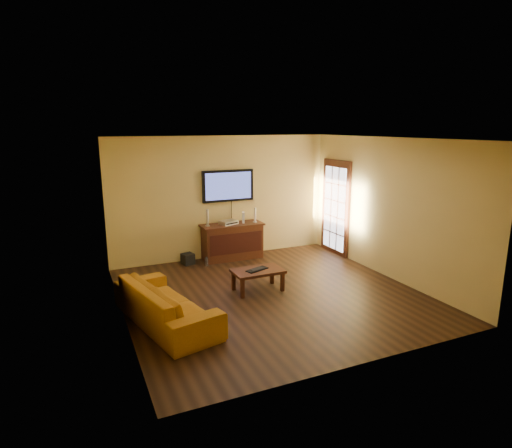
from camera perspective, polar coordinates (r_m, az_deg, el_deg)
ground_plane at (r=7.66m, az=2.05°, el=-9.33°), size 5.00×5.00×0.00m
room_walls at (r=7.75m, az=0.13°, el=3.93°), size 5.00×5.00×5.00m
french_door at (r=9.98m, az=10.55°, el=2.04°), size 0.07×1.02×2.22m
media_console at (r=9.52m, az=-3.18°, el=-2.31°), size 1.38×0.53×0.79m
television at (r=9.48m, az=-3.75°, el=5.11°), size 1.18×0.08×0.70m
coffee_table at (r=7.71m, az=0.25°, el=-6.54°), size 0.90×0.54×0.39m
sofa at (r=6.62m, az=-11.97°, el=-9.45°), size 1.09×2.21×0.83m
speaker_left at (r=9.24m, az=-6.50°, el=0.75°), size 0.10×0.10×0.37m
speaker_right at (r=9.56m, az=-0.13°, el=1.14°), size 0.09×0.09×0.33m
av_receiver at (r=9.41m, az=-3.70°, el=0.22°), size 0.43×0.36×0.08m
game_console at (r=9.53m, az=-1.71°, el=0.90°), size 0.10×0.18×0.24m
subwoofer at (r=9.32m, az=-9.08°, el=-4.61°), size 0.28×0.28×0.23m
bottle at (r=9.15m, az=-6.60°, el=-5.01°), size 0.07×0.07×0.20m
keyboard at (r=7.68m, az=0.13°, el=-6.07°), size 0.45×0.29×0.03m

